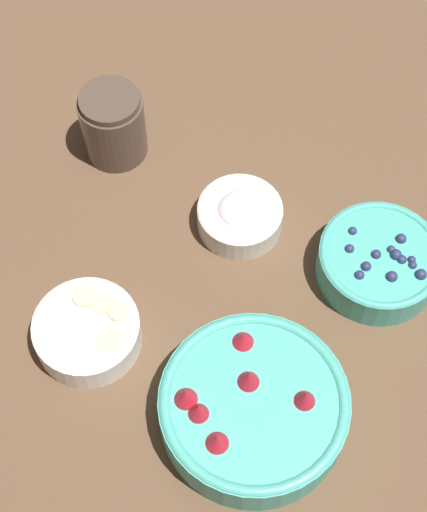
% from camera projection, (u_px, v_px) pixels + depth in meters
% --- Properties ---
extents(ground_plane, '(4.00, 4.00, 0.00)m').
position_uv_depth(ground_plane, '(184.00, 287.00, 1.11)').
color(ground_plane, brown).
extents(bowl_strawberries, '(0.22, 0.22, 0.08)m').
position_uv_depth(bowl_strawberries, '(253.00, 407.00, 0.99)').
color(bowl_strawberries, '#47AD9E').
rests_on(bowl_strawberries, ground_plane).
extents(bowl_blueberries, '(0.16, 0.16, 0.06)m').
position_uv_depth(bowl_blueberries, '(379.00, 261.00, 1.10)').
color(bowl_blueberries, '#47AD9E').
rests_on(bowl_blueberries, ground_plane).
extents(bowl_bananas, '(0.13, 0.13, 0.05)m').
position_uv_depth(bowl_bananas, '(87.00, 331.00, 1.05)').
color(bowl_bananas, white).
rests_on(bowl_bananas, ground_plane).
extents(bowl_cream, '(0.11, 0.11, 0.05)m').
position_uv_depth(bowl_cream, '(240.00, 214.00, 1.14)').
color(bowl_cream, silver).
rests_on(bowl_cream, ground_plane).
extents(jar_chocolate, '(0.09, 0.09, 0.11)m').
position_uv_depth(jar_chocolate, '(113.00, 126.00, 1.18)').
color(jar_chocolate, '#4C3D33').
rests_on(jar_chocolate, ground_plane).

